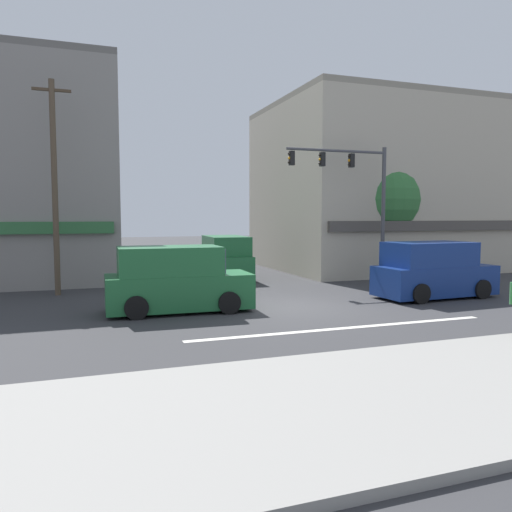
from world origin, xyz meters
TOP-DOWN VIEW (x-y plane):
  - ground_plane at (0.00, 0.00)m, footprint 120.00×120.00m
  - lane_marking_stripe at (0.00, -3.50)m, footprint 9.00×0.24m
  - sidewalk_curb at (0.00, -8.50)m, footprint 40.00×5.00m
  - building_right_corner at (10.19, 10.54)m, footprint 12.83×10.57m
  - street_tree at (7.97, 6.88)m, footprint 4.05×4.05m
  - utility_pole_near_left at (-7.67, 5.37)m, footprint 1.40×0.22m
  - traffic_light_mast at (5.07, 4.30)m, footprint 4.89×0.29m
  - van_approaching_near at (-3.92, 0.45)m, footprint 4.66×2.16m
  - van_parked_curbside at (-0.09, 8.12)m, footprint 2.24×4.70m
  - van_crossing_rightbound at (5.73, -0.03)m, footprint 4.67×2.19m

SIDE VIEW (x-z plane):
  - ground_plane at x=0.00m, z-range 0.00..0.00m
  - lane_marking_stripe at x=0.00m, z-range 0.00..0.01m
  - sidewalk_curb at x=0.00m, z-range 0.00..0.16m
  - van_approaching_near at x=-3.92m, z-range -0.05..2.06m
  - van_parked_curbside at x=-0.09m, z-range -0.05..2.06m
  - van_crossing_rightbound at x=5.73m, z-range -0.05..2.06m
  - street_tree at x=7.97m, z-range 0.94..6.88m
  - utility_pole_near_left at x=-7.67m, z-range 0.15..8.40m
  - traffic_light_mast at x=5.07m, z-range 1.20..7.40m
  - building_right_corner at x=10.19m, z-range 0.00..9.53m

